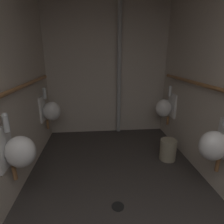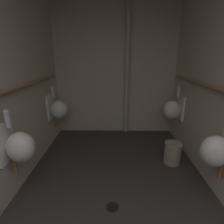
{
  "view_description": "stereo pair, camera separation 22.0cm",
  "coord_description": "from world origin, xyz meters",
  "px_view_note": "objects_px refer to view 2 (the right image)",
  "views": [
    {
      "loc": [
        -0.24,
        0.28,
        1.59
      ],
      "look_at": [
        -0.05,
        2.38,
        0.92
      ],
      "focal_mm": 28.61,
      "sensor_mm": 36.0,
      "label": 1
    },
    {
      "loc": [
        -0.02,
        0.28,
        1.59
      ],
      "look_at": [
        -0.05,
        2.38,
        0.92
      ],
      "focal_mm": 28.61,
      "sensor_mm": 36.0,
      "label": 2
    }
  ],
  "objects_px": {
    "urinal_right_mid": "(217,150)",
    "floor_drain": "(113,207)",
    "urinal_right_far": "(173,109)",
    "urinal_left_far": "(58,109)",
    "waste_bin": "(172,153)",
    "standpipe_back_wall": "(127,69)",
    "urinal_left_mid": "(19,146)"
  },
  "relations": [
    {
      "from": "urinal_right_far",
      "to": "floor_drain",
      "type": "xyz_separation_m",
      "value": [
        -1.08,
        -1.57,
        -0.65
      ]
    },
    {
      "from": "urinal_left_mid",
      "to": "urinal_left_far",
      "type": "relative_size",
      "value": 1.0
    },
    {
      "from": "floor_drain",
      "to": "waste_bin",
      "type": "height_order",
      "value": "waste_bin"
    },
    {
      "from": "floor_drain",
      "to": "standpipe_back_wall",
      "type": "bearing_deg",
      "value": 82.57
    },
    {
      "from": "urinal_left_far",
      "to": "urinal_right_far",
      "type": "bearing_deg",
      "value": -0.08
    },
    {
      "from": "urinal_right_mid",
      "to": "standpipe_back_wall",
      "type": "distance_m",
      "value": 2.18
    },
    {
      "from": "urinal_right_mid",
      "to": "waste_bin",
      "type": "height_order",
      "value": "urinal_right_mid"
    },
    {
      "from": "urinal_right_far",
      "to": "waste_bin",
      "type": "bearing_deg",
      "value": -104.05
    },
    {
      "from": "urinal_left_far",
      "to": "urinal_left_mid",
      "type": "bearing_deg",
      "value": -90.0
    },
    {
      "from": "standpipe_back_wall",
      "to": "waste_bin",
      "type": "xyz_separation_m",
      "value": [
        0.65,
        -1.13,
        -1.17
      ]
    },
    {
      "from": "urinal_right_mid",
      "to": "floor_drain",
      "type": "bearing_deg",
      "value": -174.74
    },
    {
      "from": "urinal_right_far",
      "to": "standpipe_back_wall",
      "type": "height_order",
      "value": "standpipe_back_wall"
    },
    {
      "from": "floor_drain",
      "to": "urinal_right_mid",
      "type": "bearing_deg",
      "value": 5.26
    },
    {
      "from": "waste_bin",
      "to": "urinal_right_far",
      "type": "bearing_deg",
      "value": 75.95
    },
    {
      "from": "urinal_left_far",
      "to": "waste_bin",
      "type": "xyz_separation_m",
      "value": [
        1.92,
        -0.7,
        -0.49
      ]
    },
    {
      "from": "urinal_left_far",
      "to": "waste_bin",
      "type": "bearing_deg",
      "value": -19.96
    },
    {
      "from": "standpipe_back_wall",
      "to": "waste_bin",
      "type": "distance_m",
      "value": 1.75
    },
    {
      "from": "standpipe_back_wall",
      "to": "waste_bin",
      "type": "relative_size",
      "value": 7.86
    },
    {
      "from": "urinal_left_mid",
      "to": "urinal_left_far",
      "type": "bearing_deg",
      "value": 90.0
    },
    {
      "from": "standpipe_back_wall",
      "to": "waste_bin",
      "type": "height_order",
      "value": "standpipe_back_wall"
    },
    {
      "from": "urinal_left_far",
      "to": "urinal_right_mid",
      "type": "bearing_deg",
      "value": -35.0
    },
    {
      "from": "urinal_right_mid",
      "to": "urinal_right_far",
      "type": "relative_size",
      "value": 1.0
    },
    {
      "from": "urinal_left_far",
      "to": "urinal_right_mid",
      "type": "xyz_separation_m",
      "value": [
        2.1,
        -1.47,
        0.0
      ]
    },
    {
      "from": "urinal_left_mid",
      "to": "floor_drain",
      "type": "bearing_deg",
      "value": -9.07
    },
    {
      "from": "standpipe_back_wall",
      "to": "urinal_right_far",
      "type": "bearing_deg",
      "value": -28.1
    },
    {
      "from": "urinal_right_mid",
      "to": "floor_drain",
      "type": "xyz_separation_m",
      "value": [
        -1.08,
        -0.1,
        -0.65
      ]
    },
    {
      "from": "urinal_right_far",
      "to": "floor_drain",
      "type": "distance_m",
      "value": 2.01
    },
    {
      "from": "urinal_left_mid",
      "to": "standpipe_back_wall",
      "type": "bearing_deg",
      "value": 55.21
    },
    {
      "from": "urinal_left_far",
      "to": "standpipe_back_wall",
      "type": "height_order",
      "value": "standpipe_back_wall"
    },
    {
      "from": "floor_drain",
      "to": "waste_bin",
      "type": "distance_m",
      "value": 1.27
    },
    {
      "from": "standpipe_back_wall",
      "to": "floor_drain",
      "type": "bearing_deg",
      "value": -97.43
    },
    {
      "from": "urinal_left_mid",
      "to": "waste_bin",
      "type": "bearing_deg",
      "value": 20.19
    }
  ]
}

